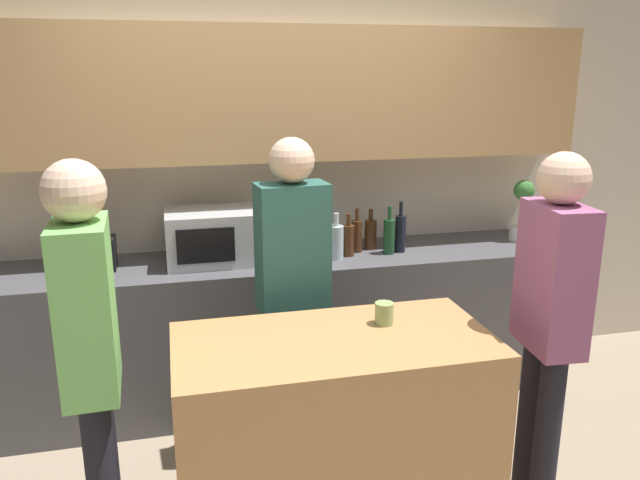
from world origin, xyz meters
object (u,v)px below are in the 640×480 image
Objects in this scene: bottle_4 at (389,236)px; person_left at (550,308)px; bottle_2 at (357,235)px; person_right at (293,275)px; microwave at (212,236)px; toaster at (91,254)px; bottle_0 at (336,241)px; person_center at (90,344)px; bottle_1 at (348,240)px; cup_0 at (384,313)px; bottle_5 at (400,233)px; potted_plant at (522,210)px; bottle_3 at (370,234)px.

person_left is at bearing -76.46° from bottle_4.
bottle_2 is 0.82m from person_right.
microwave is 0.67m from toaster.
toaster is 2.38m from person_left.
bottle_0 is 0.16× the size of person_center.
person_right is (-0.45, -0.56, -0.00)m from bottle_1.
bottle_2 is 0.16× the size of person_left.
toaster is at bearing 139.27° from cup_0.
bottle_0 is 0.42m from bottle_5.
person_left reaches higher than bottle_5.
bottle_4 reaches higher than cup_0.
potted_plant is at bearing 5.12° from bottle_0.
bottle_5 is at bearing -13.78° from bottle_2.
potted_plant is 2.80m from person_center.
microwave reaches higher than toaster.
person_right is at bearing -129.37° from bottle_2.
bottle_5 is at bearing 14.57° from person_left.
potted_plant is 1.45m from person_left.
bottle_0 reaches higher than bottle_3.
microwave is 1.67× the size of bottle_5.
bottle_3 is 0.15× the size of person_center.
cup_0 is at bearing -114.01° from bottle_5.
cup_0 is 0.06× the size of person_right.
bottle_0 is (1.37, -0.11, 0.01)m from toaster.
cup_0 is at bearing 94.22° from person_center.
bottle_0 is at bearing 32.67° from person_left.
person_center is (-1.57, -1.18, -0.01)m from bottle_4.
bottle_1 is at bearing -136.37° from bottle_2.
person_center is (-1.18, -0.14, 0.05)m from cup_0.
toaster is at bearing 179.87° from microwave.
bottle_5 is (1.12, -0.06, -0.03)m from microwave.
bottle_1 is 1.07m from cup_0.
cup_0 is 0.58m from person_right.
bottle_3 is at bearing 22.89° from bottle_2.
person_center is (-0.54, -1.26, -0.05)m from microwave.
cup_0 is at bearing -100.94° from bottle_2.
cup_0 is at bearing 116.12° from person_right.
person_center reaches higher than bottle_3.
bottle_1 is at bearing -133.67° from person_right.
bottle_2 is 2.80× the size of cup_0.
potted_plant is 0.86m from bottle_5.
microwave is at bearing 50.45° from person_left.
bottle_4 is 0.93× the size of bottle_5.
bottle_1 reaches higher than toaster.
person_center is (-1.50, -1.30, 0.01)m from bottle_3.
bottle_0 is at bearing -144.70° from bottle_2.
person_left is (1.99, -1.30, -0.00)m from toaster.
bottle_1 reaches higher than cup_0.
person_left is at bearing -66.22° from bottle_1.
person_center reaches higher than potted_plant.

